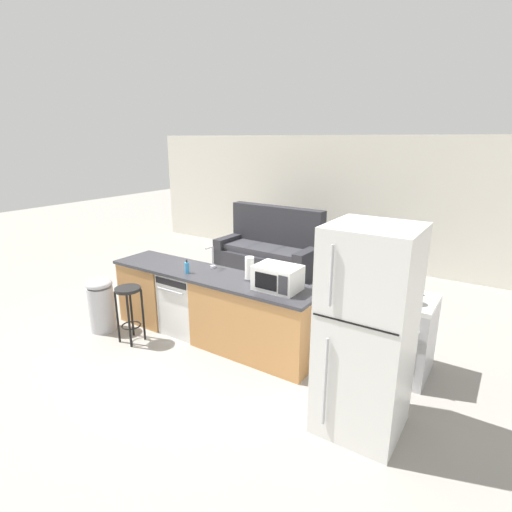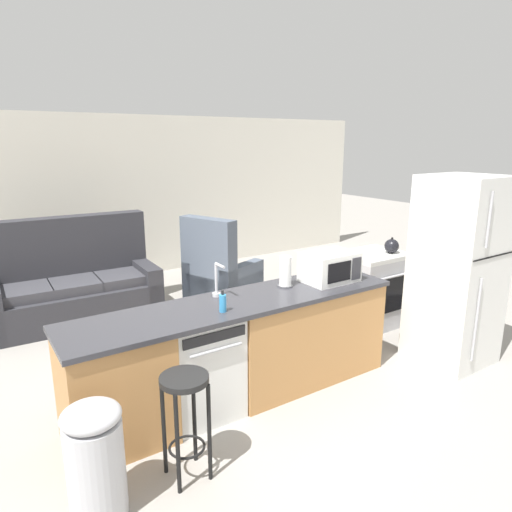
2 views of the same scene
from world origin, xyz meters
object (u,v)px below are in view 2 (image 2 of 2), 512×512
(microwave, at_px, (330,267))
(refrigerator, at_px, (457,271))
(bar_stool, at_px, (185,405))
(armchair, at_px, (219,276))
(kettle, at_px, (392,246))
(dishwasher, at_px, (199,365))
(paper_towel_roll, at_px, (285,272))
(couch, at_px, (73,288))
(soap_bottle, at_px, (223,303))
(stove_range, at_px, (371,289))
(trash_bin, at_px, (95,459))

(microwave, bearing_deg, refrigerator, -24.46)
(bar_stool, bearing_deg, armchair, 57.65)
(kettle, relative_size, armchair, 0.17)
(microwave, relative_size, armchair, 0.42)
(microwave, distance_m, bar_stool, 1.98)
(dishwasher, xyz_separation_m, bar_stool, (-0.41, -0.63, 0.11))
(paper_towel_roll, bearing_deg, couch, 116.48)
(dishwasher, distance_m, microwave, 1.53)
(dishwasher, xyz_separation_m, microwave, (1.39, -0.00, 0.62))
(kettle, bearing_deg, dishwasher, -171.32)
(dishwasher, xyz_separation_m, paper_towel_roll, (0.95, 0.10, 0.62))
(microwave, height_order, soap_bottle, microwave)
(soap_bottle, distance_m, bar_stool, 0.87)
(couch, relative_size, armchair, 1.69)
(refrigerator, height_order, soap_bottle, refrigerator)
(stove_range, height_order, armchair, armchair)
(stove_range, bearing_deg, microwave, -155.49)
(microwave, xyz_separation_m, kettle, (1.37, 0.42, -0.05))
(microwave, relative_size, kettle, 2.44)
(bar_stool, distance_m, trash_bin, 0.61)
(paper_towel_roll, relative_size, kettle, 1.38)
(microwave, height_order, kettle, microwave)
(refrigerator, xyz_separation_m, kettle, (0.17, 0.97, 0.04))
(refrigerator, relative_size, paper_towel_roll, 6.67)
(dishwasher, distance_m, soap_bottle, 0.59)
(kettle, bearing_deg, armchair, 124.15)
(refrigerator, relative_size, couch, 0.93)
(microwave, height_order, armchair, armchair)
(refrigerator, height_order, kettle, refrigerator)
(stove_range, xyz_separation_m, trash_bin, (-3.59, -1.18, -0.07))
(soap_bottle, xyz_separation_m, trash_bin, (-1.15, -0.49, -0.59))
(soap_bottle, bearing_deg, armchair, 62.02)
(armchair, bearing_deg, stove_range, -57.72)
(paper_towel_roll, bearing_deg, bar_stool, -151.62)
(refrigerator, bearing_deg, microwave, 155.54)
(soap_bottle, xyz_separation_m, couch, (-0.54, 2.91, -0.58))
(stove_range, distance_m, trash_bin, 3.79)
(paper_towel_roll, height_order, trash_bin, paper_towel_roll)
(microwave, relative_size, paper_towel_roll, 1.77)
(refrigerator, xyz_separation_m, paper_towel_roll, (-1.65, 0.65, 0.10))
(microwave, bearing_deg, armchair, 88.12)
(armchair, bearing_deg, kettle, -55.85)
(microwave, distance_m, kettle, 1.44)
(trash_bin, bearing_deg, stove_range, 18.24)
(microwave, xyz_separation_m, bar_stool, (-1.80, -0.63, -0.50))
(kettle, distance_m, couch, 3.98)
(dishwasher, height_order, bar_stool, dishwasher)
(dishwasher, xyz_separation_m, couch, (-0.39, 2.77, -0.03))
(microwave, bearing_deg, couch, 122.72)
(kettle, bearing_deg, soap_bottle, -167.76)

